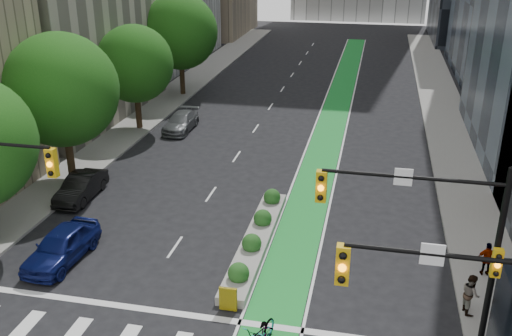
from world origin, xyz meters
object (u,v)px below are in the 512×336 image
at_px(pedestrian_near, 471,294).
at_px(pedestrian_far, 487,259).
at_px(median_planter, 256,238).
at_px(bicycle, 260,335).
at_px(parked_car_left_mid, 81,187).
at_px(parked_car_left_far, 181,122).
at_px(parked_car_left_near, 62,246).

bearing_deg(pedestrian_near, pedestrian_far, -32.42).
relative_size(median_planter, bicycle, 4.78).
bearing_deg(pedestrian_far, parked_car_left_mid, -14.91).
bearing_deg(parked_car_left_far, median_planter, -59.88).
distance_m(median_planter, pedestrian_near, 9.78).
bearing_deg(parked_car_left_near, parked_car_left_far, 95.35).
xyz_separation_m(median_planter, parked_car_left_far, (-9.06, 15.38, 0.28)).
bearing_deg(median_planter, bicycle, -76.83).
bearing_deg(parked_car_left_near, parked_car_left_mid, 113.59).
bearing_deg(parked_car_left_near, pedestrian_near, 1.72).
height_order(median_planter, pedestrian_near, pedestrian_near).
xyz_separation_m(median_planter, pedestrian_near, (9.10, -3.53, 0.59)).
xyz_separation_m(parked_car_left_near, pedestrian_far, (18.34, 2.55, 0.15)).
xyz_separation_m(bicycle, parked_car_left_near, (-9.86, 3.85, 0.20)).
distance_m(parked_car_left_near, pedestrian_near, 17.31).
bearing_deg(pedestrian_near, parked_car_left_mid, 59.27).
relative_size(bicycle, pedestrian_near, 1.32).
distance_m(median_planter, parked_car_left_mid, 10.96).
bearing_deg(pedestrian_near, median_planter, 56.27).
xyz_separation_m(parked_car_left_mid, pedestrian_far, (20.68, -3.60, 0.23)).
distance_m(bicycle, parked_car_left_near, 10.59).
distance_m(parked_car_left_far, pedestrian_far, 25.03).
xyz_separation_m(bicycle, parked_car_left_mid, (-12.21, 10.01, 0.12)).
height_order(parked_car_left_near, parked_car_left_mid, parked_car_left_near).
bearing_deg(pedestrian_far, parked_car_left_near, 2.90).
bearing_deg(parked_car_left_near, bicycle, -18.62).
distance_m(bicycle, pedestrian_near, 8.26).
xyz_separation_m(parked_car_left_far, pedestrian_far, (19.19, -16.06, 0.26)).
relative_size(bicycle, pedestrian_far, 1.41).
bearing_deg(parked_car_left_far, parked_car_left_near, -87.75).
distance_m(parked_car_left_near, parked_car_left_mid, 6.59).
relative_size(parked_car_left_mid, pedestrian_far, 2.72).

